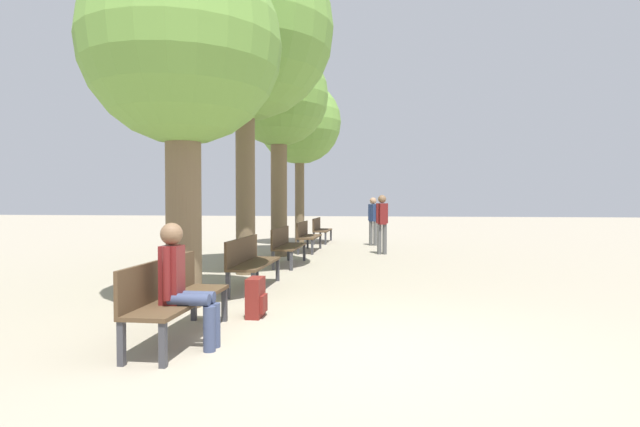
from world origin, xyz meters
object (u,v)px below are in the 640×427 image
Objects in this scene: pedestrian_near at (382,220)px; bench_row_1 at (250,259)px; bench_row_3 at (307,234)px; tree_row_1 at (245,32)px; tree_row_3 at (300,123)px; tree_row_2 at (279,99)px; pedestrian_mid at (373,218)px; bench_row_0 at (172,293)px; bench_row_4 at (320,228)px; bench_row_2 at (286,243)px; backpack at (256,298)px; person_seated at (183,282)px; tree_row_0 at (182,50)px.

bench_row_1 is at bearing -110.99° from pedestrian_near.
tree_row_1 reaches higher than bench_row_3.
tree_row_3 is at bearing 105.45° from bench_row_3.
pedestrian_near is at bearing 16.69° from tree_row_2.
bench_row_1 is 1.15× the size of pedestrian_mid.
bench_row_0 is 12.11m from bench_row_4.
tree_row_1 is 6.41m from tree_row_3.
backpack is at bearing -82.99° from bench_row_2.
pedestrian_near reaches higher than person_seated.
backpack is at bearing -80.36° from tree_row_2.
bench_row_4 is (0.00, 3.03, 0.00)m from bench_row_3.
bench_row_4 is 0.33× the size of tree_row_2.
tree_row_2 is at bearing -125.09° from pedestrian_mid.
bench_row_1 is at bearing 93.96° from person_seated.
tree_row_0 is 3.31m from tree_row_1.
bench_row_0 is 0.33× the size of tree_row_3.
bench_row_0 is 1.00× the size of bench_row_2.
tree_row_0 is 3.48m from person_seated.
tree_row_0 is (-0.53, -10.53, 3.02)m from bench_row_4.
tree_row_3 reaches higher than tree_row_0.
tree_row_1 is 1.20× the size of tree_row_2.
tree_row_0 reaches higher than bench_row_3.
bench_row_0 is at bearing -103.97° from pedestrian_near.
pedestrian_mid reaches higher than person_seated.
backpack is (0.61, -11.01, -0.25)m from bench_row_4.
bench_row_0 is at bearing 130.56° from person_seated.
bench_row_1 is 3.58× the size of backpack.
pedestrian_near is at bearing -83.35° from pedestrian_mid.
bench_row_1 is at bearing -83.68° from tree_row_2.
tree_row_3 is (0.00, 9.42, 0.43)m from tree_row_0.
bench_row_0 is 1.00× the size of bench_row_1.
bench_row_3 is at bearing 94.37° from backpack.
tree_row_2 is at bearing 99.64° from backpack.
backpack is at bearing -22.67° from tree_row_0.
tree_row_3 is 4.28× the size of person_seated.
pedestrian_near is (2.14, 8.60, 0.42)m from bench_row_0.
tree_row_3 is at bearing 96.11° from bench_row_2.
bench_row_4 is 0.33× the size of tree_row_3.
bench_row_3 is 8.01m from backpack.
pedestrian_mid is (2.37, 3.37, -3.19)m from tree_row_2.
person_seated is 2.51× the size of backpack.
pedestrian_mid is at bearing 70.07° from tree_row_1.
tree_row_0 reaches higher than bench_row_1.
bench_row_0 is 11.33m from pedestrian_mid.
bench_row_0 is at bearing -90.00° from bench_row_4.
pedestrian_near is (2.14, -0.48, 0.42)m from bench_row_3.
tree_row_1 reaches higher than bench_row_4.
bench_row_3 is 3.85m from tree_row_2.
tree_row_1 is at bearing -90.00° from tree_row_3.
tree_row_1 is 3.23m from tree_row_2.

